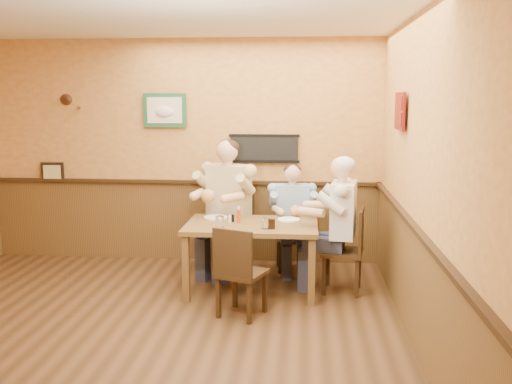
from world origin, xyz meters
TOP-DOWN VIEW (x-y plane):
  - room at (0.14, 0.17)m, footprint 5.02×5.03m
  - dining_table at (1.00, 1.33)m, footprint 1.40×0.90m
  - chair_back_left at (0.66, 1.99)m, footprint 0.60×0.60m
  - chair_back_right at (1.41, 2.12)m, footprint 0.42×0.42m
  - chair_right_end at (1.97, 1.40)m, footprint 0.49×0.49m
  - chair_near_side at (0.97, 0.62)m, footprint 0.53×0.53m
  - diner_tan_shirt at (0.66, 1.99)m, footprint 0.85×0.85m
  - diner_blue_polo at (1.41, 2.12)m, footprint 0.60×0.60m
  - diner_white_elder at (1.97, 1.40)m, footprint 0.70×0.70m
  - water_glass_left at (0.69, 1.07)m, footprint 0.11×0.11m
  - water_glass_mid at (1.16, 1.10)m, footprint 0.10×0.10m
  - cola_tumbler at (1.22, 1.11)m, footprint 0.09×0.09m
  - hot_sauce_bottle at (0.85, 1.35)m, footprint 0.05×0.05m
  - salt_shaker at (0.76, 1.35)m, footprint 0.03×0.03m
  - pepper_shaker at (0.78, 1.39)m, footprint 0.04×0.04m
  - plate_far_left at (0.57, 1.56)m, footprint 0.28×0.28m
  - plate_far_right at (1.39, 1.53)m, footprint 0.28×0.28m

SIDE VIEW (x-z plane):
  - chair_back_right at x=1.41m, z-range 0.00..0.82m
  - chair_near_side at x=0.97m, z-range 0.00..0.89m
  - chair_right_end at x=1.97m, z-range 0.00..0.92m
  - chair_back_left at x=0.66m, z-range 0.00..1.00m
  - diner_blue_polo at x=1.41m, z-range 0.00..1.16m
  - dining_table at x=1.00m, z-range 0.28..1.03m
  - diner_white_elder at x=1.97m, z-range 0.00..1.32m
  - diner_tan_shirt at x=0.66m, z-range 0.00..1.43m
  - plate_far_right at x=1.39m, z-range 0.75..0.77m
  - plate_far_left at x=0.57m, z-range 0.75..0.77m
  - pepper_shaker at x=0.78m, z-range 0.75..0.83m
  - salt_shaker at x=0.76m, z-range 0.75..0.83m
  - cola_tumbler at x=1.22m, z-range 0.75..0.85m
  - water_glass_mid at x=1.16m, z-range 0.75..0.86m
  - water_glass_left at x=0.69m, z-range 0.75..0.88m
  - hot_sauce_bottle at x=0.85m, z-range 0.75..0.91m
  - room at x=0.14m, z-range 0.28..3.09m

